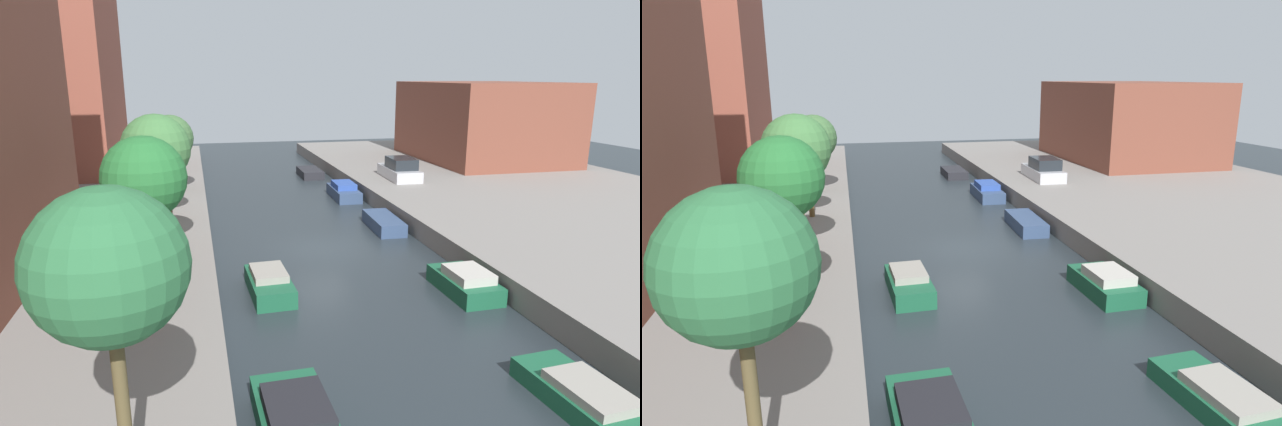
% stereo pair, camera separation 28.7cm
% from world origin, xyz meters
% --- Properties ---
extents(ground_plane, '(84.00, 84.00, 0.00)m').
position_xyz_m(ground_plane, '(0.00, 0.00, 0.00)').
color(ground_plane, '#232B30').
extents(quay_right, '(20.00, 64.00, 1.00)m').
position_xyz_m(quay_right, '(15.00, 0.00, 0.50)').
color(quay_right, gray).
rests_on(quay_right, ground_plane).
extents(apartment_tower_far, '(10.00, 12.36, 22.70)m').
position_xyz_m(apartment_tower_far, '(-16.00, 19.81, 12.35)').
color(apartment_tower_far, brown).
rests_on(apartment_tower_far, quay_left).
extents(low_block_right, '(10.00, 13.91, 6.34)m').
position_xyz_m(low_block_right, '(18.00, 17.64, 4.17)').
color(low_block_right, brown).
rests_on(low_block_right, quay_right).
extents(street_tree_0, '(2.49, 2.49, 5.33)m').
position_xyz_m(street_tree_0, '(-6.89, -15.09, 5.06)').
color(street_tree_0, brown).
rests_on(street_tree_0, quay_left).
extents(street_tree_1, '(2.31, 2.31, 5.33)m').
position_xyz_m(street_tree_1, '(-6.89, -8.20, 5.10)').
color(street_tree_1, brown).
rests_on(street_tree_1, quay_left).
extents(street_tree_2, '(2.54, 2.54, 5.54)m').
position_xyz_m(street_tree_2, '(-6.89, -2.76, 5.24)').
color(street_tree_2, brown).
rests_on(street_tree_2, quay_left).
extents(street_tree_3, '(1.97, 1.97, 3.96)m').
position_xyz_m(street_tree_3, '(-6.89, 3.71, 3.94)').
color(street_tree_3, brown).
rests_on(street_tree_3, quay_left).
extents(street_tree_4, '(2.78, 2.78, 4.64)m').
position_xyz_m(street_tree_4, '(-6.89, 9.83, 4.24)').
color(street_tree_4, brown).
rests_on(street_tree_4, quay_left).
extents(parked_car, '(2.00, 4.48, 1.46)m').
position_xyz_m(parked_car, '(8.13, 10.78, 1.61)').
color(parked_car, '#B7B7BC').
rests_on(parked_car, quay_right).
extents(moored_boat_left_1, '(1.71, 3.28, 1.01)m').
position_xyz_m(moored_boat_left_1, '(-3.65, -12.98, 0.43)').
color(moored_boat_left_1, '#195638').
rests_on(moored_boat_left_1, ground_plane).
extents(moored_boat_left_2, '(1.55, 3.30, 0.93)m').
position_xyz_m(moored_boat_left_2, '(-3.09, -4.78, 0.40)').
color(moored_boat_left_2, '#195638').
rests_on(moored_boat_left_2, ground_plane).
extents(moored_boat_right_1, '(1.72, 3.74, 0.77)m').
position_xyz_m(moored_boat_right_1, '(3.32, -13.61, 0.33)').
color(moored_boat_right_1, '#195638').
rests_on(moored_boat_right_1, ground_plane).
extents(moored_boat_right_2, '(1.65, 3.19, 1.01)m').
position_xyz_m(moored_boat_right_2, '(4.00, -6.39, 0.43)').
color(moored_boat_right_2, '#195638').
rests_on(moored_boat_right_2, ground_plane).
extents(moored_boat_right_3, '(1.53, 3.73, 0.66)m').
position_xyz_m(moored_boat_right_3, '(4.01, 2.51, 0.33)').
color(moored_boat_right_3, '#33476B').
rests_on(moored_boat_right_3, ground_plane).
extents(moored_boat_right_4, '(1.62, 3.91, 1.06)m').
position_xyz_m(moored_boat_right_4, '(3.94, 10.04, 0.45)').
color(moored_boat_right_4, '#33476B').
rests_on(moored_boat_right_4, ground_plane).
extents(moored_boat_right_5, '(1.63, 3.50, 0.63)m').
position_xyz_m(moored_boat_right_5, '(3.40, 18.09, 0.31)').
color(moored_boat_right_5, '#232328').
rests_on(moored_boat_right_5, ground_plane).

